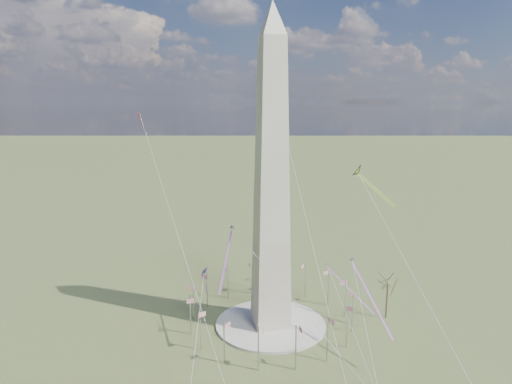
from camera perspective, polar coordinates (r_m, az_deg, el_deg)
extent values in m
plane|color=#435329|center=(155.91, 1.83, -16.31)|extent=(2000.00, 2000.00, 0.00)
cylinder|color=#B1AFA2|center=(155.73, 1.83, -16.18)|extent=(36.00, 36.00, 0.80)
pyramid|color=beige|center=(140.42, 2.09, 20.95)|extent=(9.90, 9.90, 10.00)
cylinder|color=#B0B3B7|center=(161.22, 11.04, -12.99)|extent=(0.36, 0.36, 13.00)
cube|color=red|center=(160.23, 10.92, -11.08)|extent=(2.40, 0.08, 1.50)
cylinder|color=#B0B3B7|center=(168.83, 9.01, -11.78)|extent=(0.36, 0.36, 13.00)
cube|color=red|center=(167.70, 8.75, -9.98)|extent=(2.25, 0.99, 1.50)
cylinder|color=#B0B3B7|center=(174.19, 6.19, -10.96)|extent=(0.36, 0.36, 13.00)
cube|color=red|center=(172.79, 5.84, -9.26)|extent=(1.75, 1.75, 1.50)
cylinder|color=#B0B3B7|center=(176.72, 2.95, -10.58)|extent=(0.36, 0.36, 13.00)
cube|color=red|center=(174.97, 2.54, -8.94)|extent=(0.99, 2.25, 1.50)
cylinder|color=#B0B3B7|center=(176.16, -0.40, -10.64)|extent=(0.36, 0.36, 13.00)
cube|color=red|center=(174.00, -0.82, -9.05)|extent=(0.08, 2.40, 1.50)
cylinder|color=#B0B3B7|center=(172.56, -3.53, -11.14)|extent=(0.36, 0.36, 13.00)
cube|color=red|center=(169.99, -3.93, -9.58)|extent=(0.99, 2.25, 1.50)
cylinder|color=#B0B3B7|center=(166.31, -6.12, -12.07)|extent=(0.36, 0.36, 13.00)
cube|color=red|center=(163.35, -6.44, -10.50)|extent=(1.75, 1.75, 1.50)
cylinder|color=#B0B3B7|center=(158.10, -7.80, -13.39)|extent=(0.36, 0.36, 13.00)
cube|color=red|center=(154.84, -8.00, -11.79)|extent=(2.25, 0.99, 1.50)
cylinder|color=#B0B3B7|center=(148.98, -8.20, -15.00)|extent=(0.36, 0.36, 13.00)
cube|color=red|center=(145.55, -8.21, -13.35)|extent=(2.40, 0.08, 1.50)
cylinder|color=#B0B3B7|center=(140.30, -6.97, -16.71)|extent=(0.36, 0.36, 13.00)
cube|color=red|center=(136.88, -6.75, -14.97)|extent=(2.25, 0.99, 1.50)
cylinder|color=#B0B3B7|center=(133.58, -4.01, -18.18)|extent=(0.36, 0.36, 13.00)
cube|color=red|center=(130.39, -3.56, -16.31)|extent=(1.75, 1.75, 1.50)
cylinder|color=#B0B3B7|center=(130.21, 0.30, -18.99)|extent=(0.36, 0.36, 13.00)
cube|color=red|center=(127.46, 0.90, -16.97)|extent=(0.99, 2.25, 1.50)
cylinder|color=#B0B3B7|center=(130.97, 4.99, -18.84)|extent=(0.36, 0.36, 13.00)
cube|color=red|center=(128.78, 5.60, -16.71)|extent=(0.08, 2.40, 1.50)
cylinder|color=#B0B3B7|center=(135.68, 8.91, -17.80)|extent=(0.36, 0.36, 13.00)
cube|color=red|center=(134.03, 9.39, -15.64)|extent=(0.99, 2.25, 1.50)
cylinder|color=#B0B3B7|center=(143.28, 11.28, -16.23)|extent=(0.36, 0.36, 13.00)
cube|color=red|center=(142.05, 11.55, -14.11)|extent=(1.75, 1.75, 1.50)
cylinder|color=#B0B3B7|center=(152.29, 11.92, -14.53)|extent=(0.36, 0.36, 13.00)
cube|color=red|center=(151.28, 11.98, -12.51)|extent=(2.25, 0.99, 1.50)
cylinder|color=#4E422F|center=(164.13, 16.02, -12.96)|extent=(0.51, 0.51, 12.06)
cube|color=#E3A00B|center=(167.14, 14.94, 0.28)|extent=(8.71, 11.67, 9.92)
cube|color=#E3A00B|center=(165.53, 14.67, 0.19)|extent=(8.71, 11.67, 9.92)
cube|color=navy|center=(145.42, -6.47, -9.83)|extent=(2.11, 3.17, 2.45)
cube|color=#E72445|center=(146.91, -6.44, -11.30)|extent=(2.03, 2.68, 8.46)
cube|color=#E72445|center=(137.11, 14.25, -12.86)|extent=(2.45, 21.97, 13.78)
cube|color=#E72445|center=(138.42, -3.80, -8.58)|extent=(7.74, 19.36, 12.81)
cube|color=#E72445|center=(157.46, 11.73, -11.93)|extent=(10.67, 15.31, 11.34)
cube|color=red|center=(170.78, -14.39, 9.59)|extent=(1.44, 2.05, 1.56)
cube|color=red|center=(170.83, -14.36, 9.02)|extent=(1.11, 1.14, 3.57)
cube|color=silver|center=(187.99, 1.99, 14.28)|extent=(1.10, 1.78, 1.49)
cube|color=silver|center=(187.91, 1.99, 13.79)|extent=(0.73, 1.27, 3.40)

